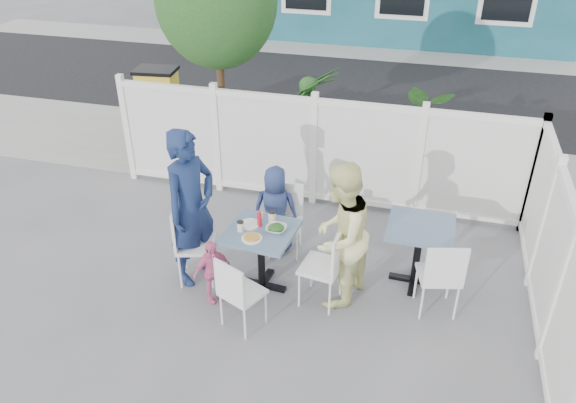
% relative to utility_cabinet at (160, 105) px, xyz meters
% --- Properties ---
extents(ground, '(80.00, 80.00, 0.00)m').
position_rel_utility_cabinet_xyz_m(ground, '(3.09, -4.00, -0.60)').
color(ground, slate).
extents(near_sidewalk, '(24.00, 2.60, 0.01)m').
position_rel_utility_cabinet_xyz_m(near_sidewalk, '(3.09, -0.20, -0.60)').
color(near_sidewalk, gray).
rests_on(near_sidewalk, ground).
extents(street, '(24.00, 5.00, 0.01)m').
position_rel_utility_cabinet_xyz_m(street, '(3.09, 3.50, -0.60)').
color(street, black).
rests_on(street, ground).
extents(far_sidewalk, '(24.00, 1.60, 0.01)m').
position_rel_utility_cabinet_xyz_m(far_sidewalk, '(3.09, 6.60, -0.60)').
color(far_sidewalk, gray).
rests_on(far_sidewalk, ground).
extents(fence_back, '(5.86, 0.08, 1.60)m').
position_rel_utility_cabinet_xyz_m(fence_back, '(3.19, -1.60, 0.18)').
color(fence_back, white).
rests_on(fence_back, ground).
extents(fence_right, '(0.08, 3.66, 1.60)m').
position_rel_utility_cabinet_xyz_m(fence_right, '(6.09, -3.40, 0.18)').
color(fence_right, white).
rests_on(fence_right, ground).
extents(tree, '(1.80, 1.62, 3.59)m').
position_rel_utility_cabinet_xyz_m(tree, '(1.49, -0.70, 1.99)').
color(tree, '#382316').
rests_on(tree, ground).
extents(utility_cabinet, '(0.70, 0.54, 1.21)m').
position_rel_utility_cabinet_xyz_m(utility_cabinet, '(0.00, 0.00, 0.00)').
color(utility_cabinet, gold).
rests_on(utility_cabinet, ground).
extents(potted_shrub_a, '(1.23, 1.23, 1.79)m').
position_rel_utility_cabinet_xyz_m(potted_shrub_a, '(3.02, -0.90, 0.29)').
color(potted_shrub_a, '#1A3D18').
rests_on(potted_shrub_a, ground).
extents(potted_shrub_b, '(1.67, 1.59, 1.46)m').
position_rel_utility_cabinet_xyz_m(potted_shrub_b, '(4.66, -1.00, 0.13)').
color(potted_shrub_b, '#1A3D18').
rests_on(potted_shrub_b, ground).
extents(main_table, '(0.80, 0.80, 0.78)m').
position_rel_utility_cabinet_xyz_m(main_table, '(3.06, -3.66, 0.00)').
color(main_table, '#425C7C').
rests_on(main_table, ground).
extents(spare_table, '(0.76, 0.76, 0.78)m').
position_rel_utility_cabinet_xyz_m(spare_table, '(4.77, -3.11, 0.00)').
color(spare_table, '#425C7C').
rests_on(spare_table, ground).
extents(chair_left, '(0.54, 0.55, 0.99)m').
position_rel_utility_cabinet_xyz_m(chair_left, '(2.20, -3.73, -0.03)').
color(chair_left, white).
rests_on(chair_left, ground).
extents(chair_right, '(0.49, 0.50, 0.97)m').
position_rel_utility_cabinet_xyz_m(chair_right, '(3.85, -3.74, -0.04)').
color(chair_right, white).
rests_on(chair_right, ground).
extents(chair_back, '(0.45, 0.44, 0.90)m').
position_rel_utility_cabinet_xyz_m(chair_back, '(3.13, -2.85, -0.08)').
color(chair_back, white).
rests_on(chair_back, ground).
extents(chair_near, '(0.52, 0.52, 0.88)m').
position_rel_utility_cabinet_xyz_m(chair_near, '(3.04, -4.39, -0.09)').
color(chair_near, white).
rests_on(chair_near, ground).
extents(chair_spare, '(0.52, 0.51, 0.95)m').
position_rel_utility_cabinet_xyz_m(chair_spare, '(5.04, -3.61, -0.05)').
color(chair_spare, white).
rests_on(chair_spare, ground).
extents(man, '(0.67, 0.81, 1.89)m').
position_rel_utility_cabinet_xyz_m(man, '(2.25, -3.67, 0.34)').
color(man, navy).
rests_on(man, ground).
extents(woman, '(0.84, 0.96, 1.69)m').
position_rel_utility_cabinet_xyz_m(woman, '(3.94, -3.63, 0.24)').
color(woman, '#EFEF5C').
rests_on(woman, ground).
extents(boy, '(0.61, 0.44, 1.15)m').
position_rel_utility_cabinet_xyz_m(boy, '(3.00, -2.87, -0.03)').
color(boy, navy).
rests_on(boy, ground).
extents(toddler, '(0.44, 0.48, 0.79)m').
position_rel_utility_cabinet_xyz_m(toddler, '(2.60, -4.03, -0.21)').
color(toddler, pink).
rests_on(toddler, ground).
extents(plate_main, '(0.23, 0.23, 0.01)m').
position_rel_utility_cabinet_xyz_m(plate_main, '(3.02, -3.85, 0.19)').
color(plate_main, white).
rests_on(plate_main, main_table).
extents(plate_side, '(0.23, 0.23, 0.02)m').
position_rel_utility_cabinet_xyz_m(plate_side, '(2.91, -3.58, 0.19)').
color(plate_side, white).
rests_on(plate_side, main_table).
extents(salad_bowl, '(0.23, 0.23, 0.06)m').
position_rel_utility_cabinet_xyz_m(salad_bowl, '(3.23, -3.63, 0.21)').
color(salad_bowl, white).
rests_on(salad_bowl, main_table).
extents(coffee_cup_a, '(0.07, 0.07, 0.11)m').
position_rel_utility_cabinet_xyz_m(coffee_cup_a, '(2.85, -3.73, 0.23)').
color(coffee_cup_a, beige).
rests_on(coffee_cup_a, main_table).
extents(coffee_cup_b, '(0.09, 0.09, 0.13)m').
position_rel_utility_cabinet_xyz_m(coffee_cup_b, '(3.14, -3.46, 0.24)').
color(coffee_cup_b, beige).
rests_on(coffee_cup_b, main_table).
extents(ketchup_bottle, '(0.05, 0.05, 0.17)m').
position_rel_utility_cabinet_xyz_m(ketchup_bottle, '(3.02, -3.58, 0.26)').
color(ketchup_bottle, red).
rests_on(ketchup_bottle, main_table).
extents(salt_shaker, '(0.03, 0.03, 0.08)m').
position_rel_utility_cabinet_xyz_m(salt_shaker, '(3.00, -3.42, 0.22)').
color(salt_shaker, white).
rests_on(salt_shaker, main_table).
extents(pepper_shaker, '(0.03, 0.03, 0.07)m').
position_rel_utility_cabinet_xyz_m(pepper_shaker, '(2.99, -3.43, 0.22)').
color(pepper_shaker, black).
rests_on(pepper_shaker, main_table).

